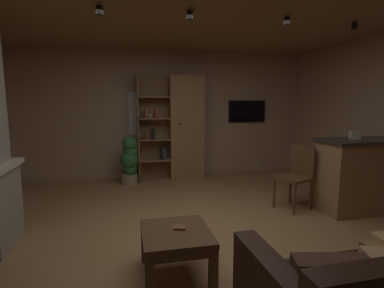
{
  "coord_description": "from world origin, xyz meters",
  "views": [
    {
      "loc": [
        -0.78,
        -3.1,
        1.57
      ],
      "look_at": [
        0.0,
        0.4,
        1.05
      ],
      "focal_mm": 28.03,
      "sensor_mm": 36.0,
      "label": 1
    }
  ],
  "objects_px": {
    "tissue_box": "(355,135)",
    "table_book_0": "(180,227)",
    "kitchen_bar_counter": "(366,175)",
    "coffee_table": "(176,240)",
    "dining_chair": "(297,173)",
    "wall_mounted_tv": "(247,111)",
    "potted_floor_plant": "(130,160)",
    "bookshelf_cabinet": "(182,129)"
  },
  "relations": [
    {
      "from": "kitchen_bar_counter",
      "to": "wall_mounted_tv",
      "type": "height_order",
      "value": "wall_mounted_tv"
    },
    {
      "from": "table_book_0",
      "to": "coffee_table",
      "type": "bearing_deg",
      "value": -134.67
    },
    {
      "from": "table_book_0",
      "to": "dining_chair",
      "type": "height_order",
      "value": "dining_chair"
    },
    {
      "from": "bookshelf_cabinet",
      "to": "coffee_table",
      "type": "distance_m",
      "value": 3.52
    },
    {
      "from": "potted_floor_plant",
      "to": "bookshelf_cabinet",
      "type": "bearing_deg",
      "value": 11.82
    },
    {
      "from": "dining_chair",
      "to": "wall_mounted_tv",
      "type": "xyz_separation_m",
      "value": [
        0.16,
        2.27,
        0.81
      ]
    },
    {
      "from": "coffee_table",
      "to": "potted_floor_plant",
      "type": "distance_m",
      "value": 3.18
    },
    {
      "from": "tissue_box",
      "to": "potted_floor_plant",
      "type": "relative_size",
      "value": 0.13
    },
    {
      "from": "coffee_table",
      "to": "potted_floor_plant",
      "type": "relative_size",
      "value": 0.72
    },
    {
      "from": "tissue_box",
      "to": "coffee_table",
      "type": "xyz_separation_m",
      "value": [
        -2.73,
        -1.06,
        -0.76
      ]
    },
    {
      "from": "bookshelf_cabinet",
      "to": "dining_chair",
      "type": "height_order",
      "value": "bookshelf_cabinet"
    },
    {
      "from": "tissue_box",
      "to": "table_book_0",
      "type": "xyz_separation_m",
      "value": [
        -2.68,
        -1.02,
        -0.67
      ]
    },
    {
      "from": "dining_chair",
      "to": "bookshelf_cabinet",
      "type": "bearing_deg",
      "value": 122.66
    },
    {
      "from": "kitchen_bar_counter",
      "to": "potted_floor_plant",
      "type": "bearing_deg",
      "value": 146.73
    },
    {
      "from": "wall_mounted_tv",
      "to": "bookshelf_cabinet",
      "type": "bearing_deg",
      "value": -171.89
    },
    {
      "from": "kitchen_bar_counter",
      "to": "dining_chair",
      "type": "relative_size",
      "value": 1.49
    },
    {
      "from": "tissue_box",
      "to": "potted_floor_plant",
      "type": "distance_m",
      "value": 3.78
    },
    {
      "from": "wall_mounted_tv",
      "to": "coffee_table",
      "type": "bearing_deg",
      "value": -121.13
    },
    {
      "from": "coffee_table",
      "to": "dining_chair",
      "type": "distance_m",
      "value": 2.41
    },
    {
      "from": "potted_floor_plant",
      "to": "kitchen_bar_counter",
      "type": "bearing_deg",
      "value": -33.27
    },
    {
      "from": "bookshelf_cabinet",
      "to": "coffee_table",
      "type": "xyz_separation_m",
      "value": [
        -0.69,
        -3.38,
        -0.69
      ]
    },
    {
      "from": "kitchen_bar_counter",
      "to": "table_book_0",
      "type": "relative_size",
      "value": 12.49
    },
    {
      "from": "coffee_table",
      "to": "table_book_0",
      "type": "xyz_separation_m",
      "value": [
        0.04,
        0.04,
        0.09
      ]
    },
    {
      "from": "table_book_0",
      "to": "dining_chair",
      "type": "distance_m",
      "value": 2.35
    },
    {
      "from": "tissue_box",
      "to": "wall_mounted_tv",
      "type": "height_order",
      "value": "wall_mounted_tv"
    },
    {
      "from": "bookshelf_cabinet",
      "to": "kitchen_bar_counter",
      "type": "xyz_separation_m",
      "value": [
        2.23,
        -2.37,
        -0.49
      ]
    },
    {
      "from": "kitchen_bar_counter",
      "to": "wall_mounted_tv",
      "type": "xyz_separation_m",
      "value": [
        -0.75,
        2.58,
        0.82
      ]
    },
    {
      "from": "bookshelf_cabinet",
      "to": "tissue_box",
      "type": "bearing_deg",
      "value": -48.68
    },
    {
      "from": "tissue_box",
      "to": "wall_mounted_tv",
      "type": "distance_m",
      "value": 2.6
    },
    {
      "from": "potted_floor_plant",
      "to": "coffee_table",
      "type": "bearing_deg",
      "value": -83.62
    },
    {
      "from": "tissue_box",
      "to": "coffee_table",
      "type": "height_order",
      "value": "tissue_box"
    },
    {
      "from": "coffee_table",
      "to": "dining_chair",
      "type": "relative_size",
      "value": 0.72
    },
    {
      "from": "potted_floor_plant",
      "to": "table_book_0",
      "type": "bearing_deg",
      "value": -82.78
    },
    {
      "from": "bookshelf_cabinet",
      "to": "wall_mounted_tv",
      "type": "bearing_deg",
      "value": 8.11
    },
    {
      "from": "tissue_box",
      "to": "coffee_table",
      "type": "bearing_deg",
      "value": -158.67
    },
    {
      "from": "kitchen_bar_counter",
      "to": "coffee_table",
      "type": "distance_m",
      "value": 3.1
    },
    {
      "from": "kitchen_bar_counter",
      "to": "coffee_table",
      "type": "height_order",
      "value": "kitchen_bar_counter"
    },
    {
      "from": "table_book_0",
      "to": "potted_floor_plant",
      "type": "xyz_separation_m",
      "value": [
        -0.4,
        3.12,
        0.04
      ]
    },
    {
      "from": "coffee_table",
      "to": "kitchen_bar_counter",
      "type": "bearing_deg",
      "value": 19.18
    },
    {
      "from": "tissue_box",
      "to": "kitchen_bar_counter",
      "type": "bearing_deg",
      "value": -14.15
    },
    {
      "from": "bookshelf_cabinet",
      "to": "potted_floor_plant",
      "type": "xyz_separation_m",
      "value": [
        -1.04,
        -0.22,
        -0.55
      ]
    },
    {
      "from": "table_book_0",
      "to": "wall_mounted_tv",
      "type": "relative_size",
      "value": 0.13
    }
  ]
}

